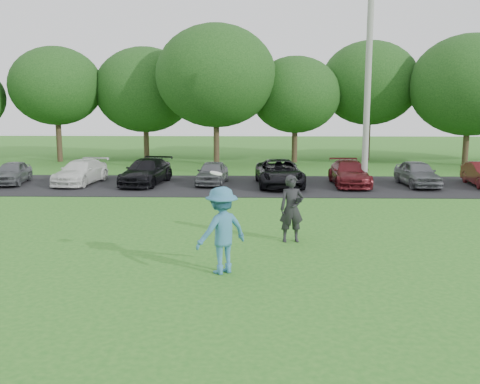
% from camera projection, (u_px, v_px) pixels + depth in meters
% --- Properties ---
extents(ground, '(100.00, 100.00, 0.00)m').
position_uv_depth(ground, '(236.00, 272.00, 12.40)').
color(ground, '#266B1E').
rests_on(ground, ground).
extents(parking_lot, '(32.00, 6.50, 0.03)m').
position_uv_depth(parking_lot, '(246.00, 185.00, 25.22)').
color(parking_lot, black).
rests_on(parking_lot, ground).
extents(utility_pole, '(0.28, 0.28, 9.74)m').
position_uv_depth(utility_pole, '(368.00, 80.00, 23.71)').
color(utility_pole, gray).
rests_on(utility_pole, ground).
extents(frisbee_player, '(1.49, 1.38, 2.40)m').
position_uv_depth(frisbee_player, '(222.00, 230.00, 12.22)').
color(frisbee_player, teal).
rests_on(frisbee_player, ground).
extents(camera_bystander, '(0.75, 0.54, 1.89)m').
position_uv_depth(camera_bystander, '(292.00, 209.00, 14.98)').
color(camera_bystander, black).
rests_on(camera_bystander, ground).
extents(parked_cars, '(30.67, 4.81, 1.22)m').
position_uv_depth(parked_cars, '(254.00, 173.00, 25.17)').
color(parked_cars, white).
rests_on(parked_cars, parking_lot).
extents(tree_row, '(42.39, 9.85, 8.64)m').
position_uv_depth(tree_row, '(272.00, 86.00, 33.98)').
color(tree_row, '#38281C').
rests_on(tree_row, ground).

